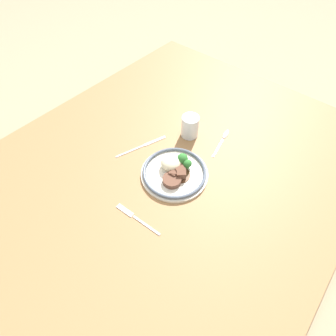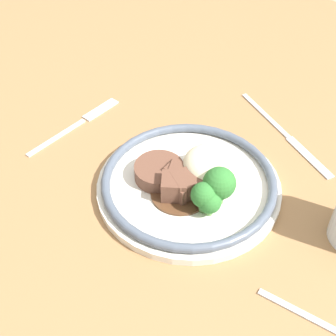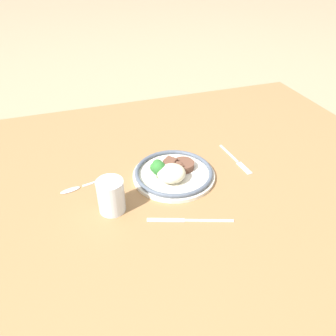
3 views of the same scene
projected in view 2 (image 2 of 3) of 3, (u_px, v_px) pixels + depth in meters
ground_plane at (214, 197)px, 0.66m from camera, size 8.00×8.00×0.00m
dining_table at (215, 187)px, 0.65m from camera, size 1.49×1.20×0.04m
plate at (192, 181)px, 0.60m from camera, size 0.24×0.24×0.06m
fork at (83, 121)px, 0.72m from camera, size 0.02×0.18×0.00m
knife at (287, 136)px, 0.69m from camera, size 0.21×0.08×0.00m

